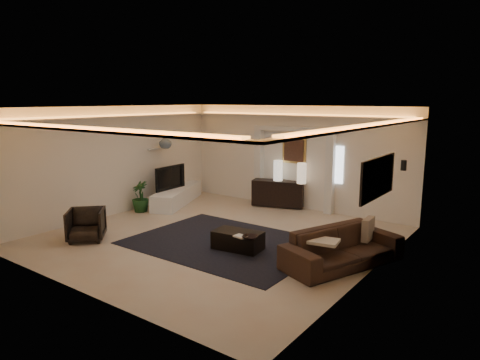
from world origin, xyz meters
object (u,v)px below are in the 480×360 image
Objects in this scene: coffee_table at (238,240)px; console at (278,193)px; sofa at (343,247)px; armchair at (86,225)px.

console is at bearing 100.95° from coffee_table.
console reaches higher than sofa.
console reaches higher than coffee_table.
console is 4.58m from sofa.
sofa is at bearing 4.87° from coffee_table.
coffee_table is at bearing 124.28° from sofa.
armchair is at bearing -127.48° from console.
sofa is 5.51m from armchair.
sofa is 3.06× the size of armchair.
armchair is at bearing -161.84° from coffee_table.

